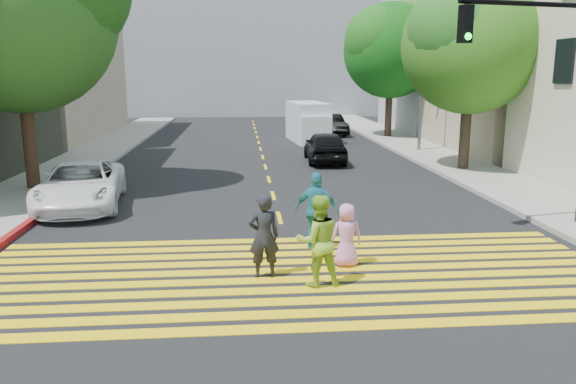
{
  "coord_description": "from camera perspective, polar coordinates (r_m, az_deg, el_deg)",
  "views": [
    {
      "loc": [
        -1.07,
        -9.71,
        4.11
      ],
      "look_at": [
        0.0,
        3.0,
        1.4
      ],
      "focal_mm": 35.0,
      "sensor_mm": 36.0,
      "label": 1
    }
  ],
  "objects": [
    {
      "name": "curb_red",
      "position": [
        17.24,
        -24.46,
        -2.63
      ],
      "size": [
        0.2,
        8.0,
        0.16
      ],
      "primitive_type": "cube",
      "color": "maroon",
      "rests_on": "ground"
    },
    {
      "name": "crosswalk",
      "position": [
        11.78,
        0.71,
        -8.4
      ],
      "size": [
        13.4,
        5.3,
        0.01
      ],
      "color": "yellow",
      "rests_on": "ground"
    },
    {
      "name": "white_van",
      "position": [
        34.35,
        2.08,
        7.0
      ],
      "size": [
        2.31,
        5.15,
        2.36
      ],
      "rotation": [
        0.0,
        0.0,
        0.09
      ],
      "color": "silver",
      "rests_on": "ground"
    },
    {
      "name": "sidewalk_left",
      "position": [
        32.82,
        -17.92,
        4.36
      ],
      "size": [
        3.0,
        40.0,
        0.15
      ],
      "primitive_type": "cube",
      "color": "gray",
      "rests_on": "ground"
    },
    {
      "name": "backdrop_block",
      "position": [
        57.75,
        -3.87,
        13.85
      ],
      "size": [
        30.0,
        8.0,
        12.0
      ],
      "primitive_type": "cube",
      "color": "gray",
      "rests_on": "ground"
    },
    {
      "name": "sidewalk_right",
      "position": [
        26.81,
        16.18,
        2.87
      ],
      "size": [
        3.0,
        60.0,
        0.15
      ],
      "primitive_type": "cube",
      "color": "gray",
      "rests_on": "ground"
    },
    {
      "name": "dark_car_parked",
      "position": [
        38.16,
        4.34,
        6.84
      ],
      "size": [
        1.96,
        4.37,
        1.39
      ],
      "primitive_type": "imported",
      "rotation": [
        0.0,
        0.0,
        0.12
      ],
      "color": "black",
      "rests_on": "ground"
    },
    {
      "name": "pedestrian_extra",
      "position": [
        13.3,
        2.94,
        -1.91
      ],
      "size": [
        1.16,
        0.81,
        1.83
      ],
      "primitive_type": "imported",
      "rotation": [
        0.0,
        0.0,
        2.77
      ],
      "color": "teal",
      "rests_on": "ground"
    },
    {
      "name": "tree_right_far",
      "position": [
        36.84,
        10.5,
        14.45
      ],
      "size": [
        7.49,
        7.35,
        8.6
      ],
      "rotation": [
        0.0,
        0.0,
        0.28
      ],
      "color": "black",
      "rests_on": "ground"
    },
    {
      "name": "tree_right_near",
      "position": [
        24.84,
        18.2,
        14.72
      ],
      "size": [
        7.38,
        7.38,
        8.18
      ],
      "rotation": [
        0.0,
        0.0,
        0.4
      ],
      "color": "black",
      "rests_on": "ground"
    },
    {
      "name": "pedestrian_man",
      "position": [
        11.42,
        -2.47,
        -4.5
      ],
      "size": [
        0.67,
        0.48,
        1.74
      ],
      "primitive_type": "imported",
      "rotation": [
        0.0,
        0.0,
        3.24
      ],
      "color": "black",
      "rests_on": "ground"
    },
    {
      "name": "building_right_tan",
      "position": [
        32.92,
        25.03,
        12.46
      ],
      "size": [
        10.0,
        10.0,
        10.0
      ],
      "primitive_type": "cube",
      "color": "tan",
      "rests_on": "ground"
    },
    {
      "name": "pedestrian_woman",
      "position": [
        10.97,
        3.09,
        -4.97
      ],
      "size": [
        0.96,
        0.78,
        1.83
      ],
      "primitive_type": "imported",
      "rotation": [
        0.0,
        0.0,
        3.25
      ],
      "color": "#8FBB2C",
      "rests_on": "ground"
    },
    {
      "name": "street_lamp",
      "position": [
        30.24,
        13.24,
        14.3
      ],
      "size": [
        2.15,
        0.62,
        9.55
      ],
      "rotation": [
        0.0,
        0.0,
        -0.2
      ],
      "color": "#5F5F5F",
      "rests_on": "ground"
    },
    {
      "name": "white_sedan",
      "position": [
        18.57,
        -20.3,
        0.69
      ],
      "size": [
        2.95,
        5.36,
        1.42
      ],
      "primitive_type": "imported",
      "rotation": [
        0.0,
        0.0,
        0.12
      ],
      "color": "white",
      "rests_on": "ground"
    },
    {
      "name": "building_right_grey",
      "position": [
        42.85,
        17.65,
        12.65
      ],
      "size": [
        10.0,
        10.0,
        10.0
      ],
      "primitive_type": "cube",
      "color": "gray",
      "rests_on": "ground"
    },
    {
      "name": "silver_car",
      "position": [
        40.62,
        1.6,
        7.18
      ],
      "size": [
        2.29,
        4.94,
        1.4
      ],
      "primitive_type": "imported",
      "rotation": [
        0.0,
        0.0,
        3.07
      ],
      "color": "#A9AAAC",
      "rests_on": "ground"
    },
    {
      "name": "dark_car_near",
      "position": [
        26.35,
        3.8,
        4.63
      ],
      "size": [
        1.89,
        4.39,
        1.48
      ],
      "primitive_type": "imported",
      "rotation": [
        0.0,
        0.0,
        3.11
      ],
      "color": "black",
      "rests_on": "ground"
    },
    {
      "name": "traffic_signal",
      "position": [
        16.01,
        25.71,
        10.4
      ],
      "size": [
        4.15,
        1.12,
        6.16
      ],
      "rotation": [
        0.0,
        0.0,
        0.2
      ],
      "color": "#313235",
      "rests_on": "ground"
    },
    {
      "name": "building_left_tan",
      "position": [
        40.57,
        -27.05,
        11.98
      ],
      "size": [
        12.0,
        16.0,
        10.0
      ],
      "primitive_type": "cube",
      "color": "tan",
      "rests_on": "ground"
    },
    {
      "name": "ground",
      "position": [
        10.6,
        1.39,
        -10.83
      ],
      "size": [
        120.0,
        120.0,
        0.0
      ],
      "primitive_type": "plane",
      "color": "black"
    },
    {
      "name": "tree_left",
      "position": [
        21.55,
        -25.61,
        16.85
      ],
      "size": [
        8.25,
        7.89,
        9.43
      ],
      "rotation": [
        0.0,
        0.0,
        -0.24
      ],
      "color": "#46281F",
      "rests_on": "ground"
    },
    {
      "name": "lane_line",
      "position": [
        32.49,
        -2.9,
        4.73
      ],
      "size": [
        0.12,
        34.4,
        0.01
      ],
      "color": "yellow",
      "rests_on": "ground"
    },
    {
      "name": "pedestrian_child",
      "position": [
        12.17,
        5.97,
        -4.38
      ],
      "size": [
        0.71,
        0.49,
        1.39
      ],
      "primitive_type": "imported",
      "rotation": [
        0.0,
        0.0,
        3.21
      ],
      "color": "#DA80C1",
      "rests_on": "ground"
    }
  ]
}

